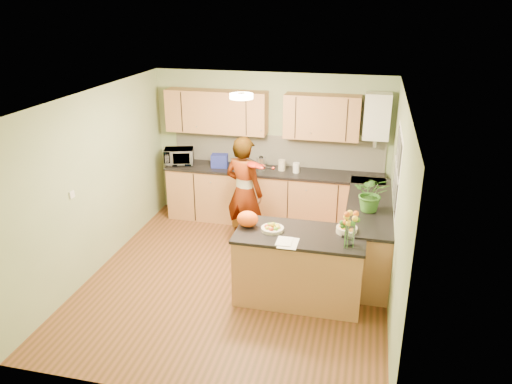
# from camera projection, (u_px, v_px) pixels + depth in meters

# --- Properties ---
(floor) EXTENTS (4.50, 4.50, 0.00)m
(floor) POSITION_uv_depth(u_px,v_px,m) (238.00, 279.00, 6.87)
(floor) COLOR #563818
(floor) RESTS_ON ground
(ceiling) EXTENTS (4.00, 4.50, 0.02)m
(ceiling) POSITION_uv_depth(u_px,v_px,m) (235.00, 97.00, 5.96)
(ceiling) COLOR white
(ceiling) RESTS_ON wall_back
(wall_back) EXTENTS (4.00, 0.02, 2.50)m
(wall_back) POSITION_uv_depth(u_px,v_px,m) (271.00, 147.00, 8.46)
(wall_back) COLOR #899F71
(wall_back) RESTS_ON floor
(wall_front) EXTENTS (4.00, 0.02, 2.50)m
(wall_front) POSITION_uv_depth(u_px,v_px,m) (169.00, 286.00, 4.38)
(wall_front) COLOR #899F71
(wall_front) RESTS_ON floor
(wall_left) EXTENTS (0.02, 4.50, 2.50)m
(wall_left) POSITION_uv_depth(u_px,v_px,m) (96.00, 182.00, 6.84)
(wall_left) COLOR #899F71
(wall_left) RESTS_ON floor
(wall_right) EXTENTS (0.02, 4.50, 2.50)m
(wall_right) POSITION_uv_depth(u_px,v_px,m) (397.00, 208.00, 6.00)
(wall_right) COLOR #899F71
(wall_right) RESTS_ON floor
(back_counter) EXTENTS (3.64, 0.62, 0.94)m
(back_counter) POSITION_uv_depth(u_px,v_px,m) (273.00, 196.00, 8.45)
(back_counter) COLOR #A77043
(back_counter) RESTS_ON floor
(right_counter) EXTENTS (0.62, 2.24, 0.94)m
(right_counter) POSITION_uv_depth(u_px,v_px,m) (368.00, 234.00, 7.11)
(right_counter) COLOR #A77043
(right_counter) RESTS_ON floor
(splashback) EXTENTS (3.60, 0.02, 0.52)m
(splashback) POSITION_uv_depth(u_px,v_px,m) (277.00, 150.00, 8.44)
(splashback) COLOR beige
(splashback) RESTS_ON back_counter
(upper_cabinets) EXTENTS (3.20, 0.34, 0.70)m
(upper_cabinets) POSITION_uv_depth(u_px,v_px,m) (259.00, 114.00, 8.13)
(upper_cabinets) COLOR #A77043
(upper_cabinets) RESTS_ON wall_back
(boiler) EXTENTS (0.40, 0.30, 0.86)m
(boiler) POSITION_uv_depth(u_px,v_px,m) (377.00, 116.00, 7.72)
(boiler) COLOR white
(boiler) RESTS_ON wall_back
(window_right) EXTENTS (0.01, 1.30, 1.05)m
(window_right) POSITION_uv_depth(u_px,v_px,m) (397.00, 169.00, 6.43)
(window_right) COLOR white
(window_right) RESTS_ON wall_right
(light_switch) EXTENTS (0.02, 0.09, 0.09)m
(light_switch) POSITION_uv_depth(u_px,v_px,m) (72.00, 195.00, 6.28)
(light_switch) COLOR white
(light_switch) RESTS_ON wall_left
(ceiling_lamp) EXTENTS (0.30, 0.30, 0.07)m
(ceiling_lamp) POSITION_uv_depth(u_px,v_px,m) (241.00, 96.00, 6.25)
(ceiling_lamp) COLOR #FFEABF
(ceiling_lamp) RESTS_ON ceiling
(peninsula_island) EXTENTS (1.60, 0.82, 0.92)m
(peninsula_island) POSITION_uv_depth(u_px,v_px,m) (299.00, 266.00, 6.28)
(peninsula_island) COLOR #A77043
(peninsula_island) RESTS_ON floor
(fruit_dish) EXTENTS (0.28, 0.28, 0.10)m
(fruit_dish) POSITION_uv_depth(u_px,v_px,m) (272.00, 228.00, 6.17)
(fruit_dish) COLOR beige
(fruit_dish) RESTS_ON peninsula_island
(orange_bowl) EXTENTS (0.26, 0.26, 0.15)m
(orange_bowl) POSITION_uv_depth(u_px,v_px,m) (347.00, 228.00, 6.11)
(orange_bowl) COLOR beige
(orange_bowl) RESTS_ON peninsula_island
(flower_vase) EXTENTS (0.28, 0.28, 0.53)m
(flower_vase) POSITION_uv_depth(u_px,v_px,m) (351.00, 218.00, 5.70)
(flower_vase) COLOR silver
(flower_vase) RESTS_ON peninsula_island
(orange_bag) EXTENTS (0.29, 0.26, 0.20)m
(orange_bag) POSITION_uv_depth(u_px,v_px,m) (248.00, 219.00, 6.27)
(orange_bag) COLOR #FF5A15
(orange_bag) RESTS_ON peninsula_island
(papers) EXTENTS (0.23, 0.31, 0.01)m
(papers) POSITION_uv_depth(u_px,v_px,m) (288.00, 243.00, 5.86)
(papers) COLOR white
(papers) RESTS_ON peninsula_island
(violinist) EXTENTS (0.74, 0.62, 1.74)m
(violinist) POSITION_uv_depth(u_px,v_px,m) (244.00, 192.00, 7.52)
(violinist) COLOR #E9B68E
(violinist) RESTS_ON floor
(violin) EXTENTS (0.59, 0.51, 0.15)m
(violin) POSITION_uv_depth(u_px,v_px,m) (254.00, 165.00, 7.09)
(violin) COLOR #580905
(violin) RESTS_ON violinist
(microwave) EXTENTS (0.56, 0.46, 0.27)m
(microwave) POSITION_uv_depth(u_px,v_px,m) (179.00, 156.00, 8.55)
(microwave) COLOR white
(microwave) RESTS_ON back_counter
(blue_box) EXTENTS (0.30, 0.23, 0.22)m
(blue_box) POSITION_uv_depth(u_px,v_px,m) (220.00, 161.00, 8.41)
(blue_box) COLOR navy
(blue_box) RESTS_ON back_counter
(kettle) EXTENTS (0.15, 0.15, 0.28)m
(kettle) POSITION_uv_depth(u_px,v_px,m) (261.00, 163.00, 8.27)
(kettle) COLOR silver
(kettle) RESTS_ON back_counter
(jar_cream) EXTENTS (0.13, 0.13, 0.18)m
(jar_cream) POSITION_uv_depth(u_px,v_px,m) (282.00, 165.00, 8.24)
(jar_cream) COLOR beige
(jar_cream) RESTS_ON back_counter
(jar_white) EXTENTS (0.13, 0.13, 0.17)m
(jar_white) POSITION_uv_depth(u_px,v_px,m) (296.00, 168.00, 8.14)
(jar_white) COLOR white
(jar_white) RESTS_ON back_counter
(potted_plant) EXTENTS (0.48, 0.42, 0.50)m
(potted_plant) POSITION_uv_depth(u_px,v_px,m) (372.00, 193.00, 6.61)
(potted_plant) COLOR #387226
(potted_plant) RESTS_ON right_counter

